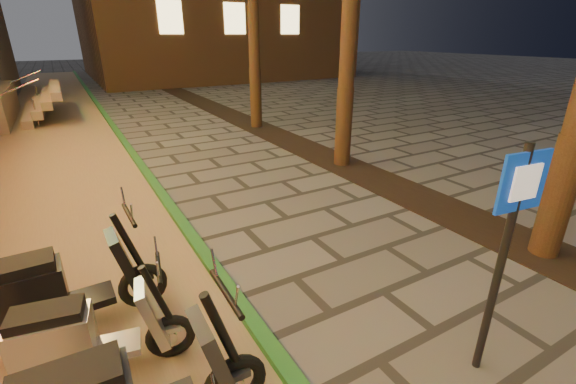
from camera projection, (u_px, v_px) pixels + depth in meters
parking_strip at (63, 171)px, 9.39m from camera, size 3.40×60.00×0.01m
green_curb at (136, 158)px, 10.16m from camera, size 0.18×60.00×0.10m
planting_strip at (399, 189)px, 8.26m from camera, size 1.20×40.00×0.02m
pedestrian_sign at (509, 235)px, 3.30m from camera, size 0.51×0.11×2.31m
scooter_8 at (84, 337)px, 3.57m from camera, size 1.60×0.68×1.12m
scooter_9 at (56, 290)px, 4.10m from camera, size 1.83×0.64×1.29m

